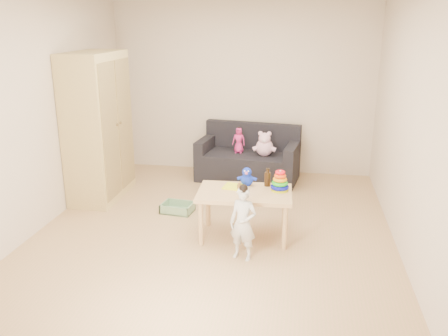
% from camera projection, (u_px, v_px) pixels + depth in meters
% --- Properties ---
extents(room, '(4.50, 4.50, 4.50)m').
position_uv_depth(room, '(216.00, 118.00, 5.17)').
color(room, tan).
rests_on(room, ground).
extents(wardrobe, '(0.54, 1.08, 1.94)m').
position_uv_depth(wardrobe, '(98.00, 127.00, 6.25)').
color(wardrobe, '#D5BD75').
rests_on(wardrobe, ground).
extents(sofa, '(1.56, 0.92, 0.41)m').
position_uv_depth(sofa, '(248.00, 166.00, 7.14)').
color(sofa, black).
rests_on(sofa, ground).
extents(play_table, '(1.05, 0.69, 0.54)m').
position_uv_depth(play_table, '(244.00, 214.00, 5.24)').
color(play_table, tan).
rests_on(play_table, ground).
extents(storage_bin, '(0.42, 0.33, 0.11)m').
position_uv_depth(storage_bin, '(178.00, 208.00, 5.97)').
color(storage_bin, gray).
rests_on(storage_bin, ground).
extents(toddler, '(0.32, 0.25, 0.75)m').
position_uv_depth(toddler, '(243.00, 224.00, 4.72)').
color(toddler, silver).
rests_on(toddler, ground).
extents(pink_bear, '(0.29, 0.25, 0.31)m').
position_uv_depth(pink_bear, '(264.00, 146.00, 6.90)').
color(pink_bear, '#FFBBDA').
rests_on(pink_bear, sofa).
extents(doll, '(0.20, 0.14, 0.37)m').
position_uv_depth(doll, '(239.00, 141.00, 7.05)').
color(doll, '#DF297E').
rests_on(doll, sofa).
extents(ring_stacker, '(0.20, 0.20, 0.23)m').
position_uv_depth(ring_stacker, '(280.00, 183.00, 5.16)').
color(ring_stacker, '#C6D30B').
rests_on(ring_stacker, play_table).
extents(brown_bottle, '(0.07, 0.07, 0.20)m').
position_uv_depth(brown_bottle, '(268.00, 178.00, 5.30)').
color(brown_bottle, black).
rests_on(brown_bottle, play_table).
extents(blue_plush, '(0.20, 0.16, 0.22)m').
position_uv_depth(blue_plush, '(247.00, 176.00, 5.31)').
color(blue_plush, '#1632CD').
rests_on(blue_plush, play_table).
extents(wooden_figure, '(0.05, 0.04, 0.12)m').
position_uv_depth(wooden_figure, '(239.00, 187.00, 5.11)').
color(wooden_figure, brown).
rests_on(wooden_figure, play_table).
extents(yellow_book, '(0.24, 0.24, 0.02)m').
position_uv_depth(yellow_book, '(234.00, 186.00, 5.28)').
color(yellow_book, '#F6FF1A').
rests_on(yellow_book, play_table).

